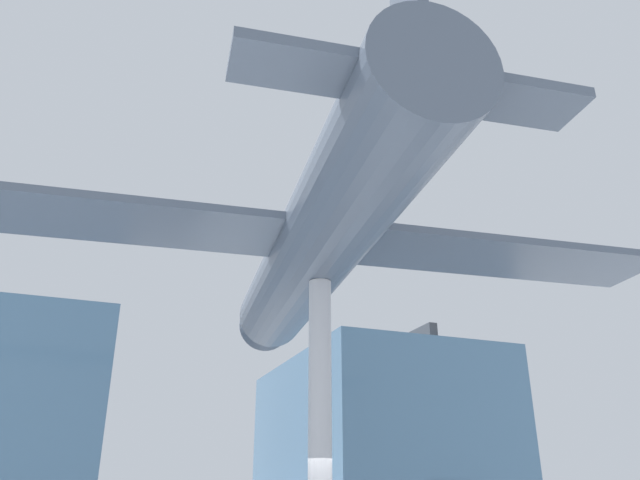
# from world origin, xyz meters

# --- Properties ---
(glass_pavilion_right) EXTENTS (8.23, 12.03, 8.33)m
(glass_pavilion_right) POSITION_xyz_m (8.05, 14.19, 3.87)
(glass_pavilion_right) COLOR slate
(glass_pavilion_right) RESTS_ON ground_plane
(support_pylon_central) EXTENTS (0.50, 0.50, 6.30)m
(support_pylon_central) POSITION_xyz_m (0.00, 0.00, 3.15)
(support_pylon_central) COLOR #B7B7BC
(support_pylon_central) RESTS_ON ground_plane
(suspended_airplane) EXTENTS (17.54, 14.97, 3.37)m
(suspended_airplane) POSITION_xyz_m (0.03, 0.30, 7.35)
(suspended_airplane) COLOR #4C5666
(suspended_airplane) RESTS_ON support_pylon_central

